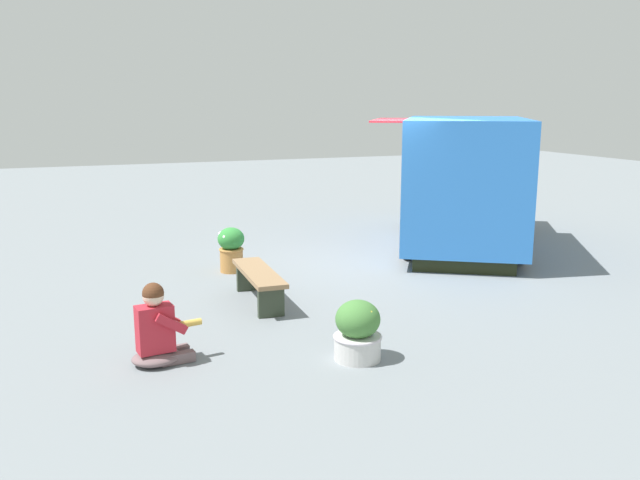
% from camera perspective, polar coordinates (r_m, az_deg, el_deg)
% --- Properties ---
extents(ground_plane, '(40.00, 40.00, 0.00)m').
position_cam_1_polar(ground_plane, '(11.58, 4.93, -1.77)').
color(ground_plane, gray).
extents(food_truck, '(4.46, 5.26, 2.43)m').
position_cam_1_polar(food_truck, '(12.87, 12.21, 4.64)').
color(food_truck, blue).
rests_on(food_truck, ground_plane).
extents(person_customer, '(0.79, 0.50, 0.89)m').
position_cam_1_polar(person_customer, '(7.22, -13.77, -7.68)').
color(person_customer, '#715B5D').
rests_on(person_customer, ground_plane).
extents(planter_flowering_near, '(0.53, 0.53, 0.66)m').
position_cam_1_polar(planter_flowering_near, '(7.15, 3.26, -7.83)').
color(planter_flowering_near, silver).
rests_on(planter_flowering_near, ground_plane).
extents(planter_flowering_far, '(0.43, 0.43, 0.73)m').
position_cam_1_polar(planter_flowering_far, '(10.81, -7.65, -0.69)').
color(planter_flowering_far, '#C08040').
rests_on(planter_flowering_far, ground_plane).
extents(plaza_bench, '(0.47, 1.62, 0.46)m').
position_cam_1_polar(plaza_bench, '(9.11, -5.29, -3.32)').
color(plaza_bench, '#92714E').
rests_on(plaza_bench, ground_plane).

